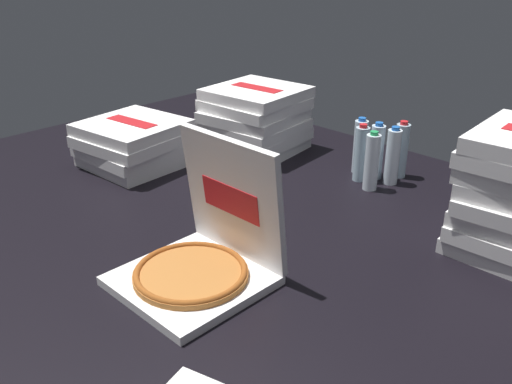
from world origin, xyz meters
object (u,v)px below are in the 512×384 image
(pizza_stack_right_near, at_px, (134,144))
(water_bottle_0, at_px, (393,157))
(water_bottle_3, at_px, (360,146))
(water_bottle_2, at_px, (377,152))
(pizza_stack_left_far, at_px, (255,120))
(water_bottle_1, at_px, (361,154))
(open_pizza_box, at_px, (204,253))
(water_bottle_4, at_px, (401,150))
(water_bottle_5, at_px, (372,162))

(pizza_stack_right_near, distance_m, water_bottle_0, 1.16)
(water_bottle_3, bearing_deg, water_bottle_2, -3.91)
(pizza_stack_left_far, bearing_deg, water_bottle_1, 4.70)
(open_pizza_box, height_order, pizza_stack_right_near, open_pizza_box)
(water_bottle_1, relative_size, water_bottle_3, 1.00)
(pizza_stack_right_near, xyz_separation_m, water_bottle_4, (0.95, 0.74, 0.02))
(pizza_stack_right_near, distance_m, pizza_stack_left_far, 0.60)
(open_pizza_box, bearing_deg, water_bottle_0, 89.43)
(water_bottle_0, distance_m, water_bottle_4, 0.09)
(water_bottle_1, xyz_separation_m, water_bottle_2, (0.03, 0.07, 0.00))
(open_pizza_box, height_order, water_bottle_5, open_pizza_box)
(pizza_stack_left_far, bearing_deg, water_bottle_5, -0.10)
(open_pizza_box, relative_size, water_bottle_2, 1.71)
(pizza_stack_left_far, bearing_deg, pizza_stack_right_near, -115.70)
(water_bottle_0, xyz_separation_m, water_bottle_2, (-0.08, 0.00, 0.00))
(water_bottle_5, bearing_deg, water_bottle_3, 139.50)
(water_bottle_2, relative_size, water_bottle_3, 1.00)
(pizza_stack_right_near, relative_size, pizza_stack_left_far, 0.98)
(water_bottle_0, bearing_deg, water_bottle_1, -150.73)
(pizza_stack_left_far, distance_m, water_bottle_0, 0.71)
(water_bottle_3, xyz_separation_m, water_bottle_5, (0.14, -0.12, 0.00))
(water_bottle_0, distance_m, water_bottle_5, 0.12)
(water_bottle_3, bearing_deg, pizza_stack_left_far, -167.12)
(pizza_stack_right_near, height_order, water_bottle_1, water_bottle_1)
(open_pizza_box, distance_m, water_bottle_1, 0.98)
(water_bottle_2, bearing_deg, water_bottle_4, 53.69)
(open_pizza_box, distance_m, pizza_stack_left_far, 1.16)
(water_bottle_2, bearing_deg, pizza_stack_right_near, -143.54)
(water_bottle_4, bearing_deg, pizza_stack_right_near, -141.97)
(open_pizza_box, xyz_separation_m, water_bottle_3, (-0.16, 1.05, 0.03))
(water_bottle_4, bearing_deg, water_bottle_5, -93.64)
(water_bottle_2, bearing_deg, water_bottle_0, -1.74)
(pizza_stack_right_near, xyz_separation_m, water_bottle_3, (0.79, 0.66, 0.02))
(water_bottle_3, bearing_deg, water_bottle_1, -52.11)
(open_pizza_box, relative_size, water_bottle_0, 1.71)
(open_pizza_box, height_order, water_bottle_1, open_pizza_box)
(open_pizza_box, height_order, water_bottle_0, open_pizza_box)
(pizza_stack_left_far, xyz_separation_m, water_bottle_5, (0.68, -0.00, -0.03))
(water_bottle_3, relative_size, water_bottle_5, 1.00)
(open_pizza_box, height_order, water_bottle_3, open_pizza_box)
(pizza_stack_right_near, xyz_separation_m, water_bottle_0, (0.96, 0.65, 0.02))
(water_bottle_0, relative_size, water_bottle_3, 1.00)
(water_bottle_4, bearing_deg, open_pizza_box, -89.75)
(pizza_stack_right_near, bearing_deg, water_bottle_2, 36.46)
(pizza_stack_right_near, distance_m, water_bottle_4, 1.20)
(water_bottle_2, height_order, water_bottle_4, same)
(open_pizza_box, relative_size, water_bottle_3, 1.71)
(water_bottle_3, height_order, water_bottle_5, same)
(water_bottle_1, xyz_separation_m, water_bottle_4, (0.10, 0.16, 0.00))
(water_bottle_3, distance_m, water_bottle_4, 0.18)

